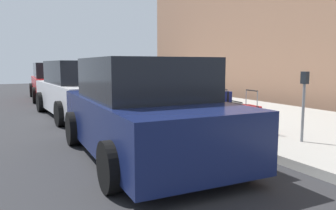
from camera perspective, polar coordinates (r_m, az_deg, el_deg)
ground_plane at (r=9.32m, az=-2.79°, el=-2.39°), size 40.00×40.00×0.00m
sidewalk_curb at (r=10.57m, az=9.67°, el=-0.97°), size 18.00×5.00×0.14m
suitcase_red_0 at (r=7.00m, az=14.20°, el=-2.31°), size 0.45×0.23×0.88m
suitcase_black_1 at (r=7.45m, az=11.83°, el=-1.78°), size 0.48×0.25×0.59m
suitcase_navy_2 at (r=7.86m, az=9.25°, el=-0.38°), size 0.48×0.26×0.83m
suitcase_maroon_3 at (r=8.26m, az=7.07°, el=-0.25°), size 0.37×0.21×0.93m
suitcase_silver_4 at (r=8.69m, az=5.40°, el=-0.49°), size 0.43×0.19×0.83m
suitcase_olive_5 at (r=9.10m, az=3.75°, el=0.52°), size 0.41×0.23×0.96m
suitcase_teal_6 at (r=9.51m, az=2.21°, el=0.33°), size 0.37×0.25×0.61m
fire_hydrant at (r=10.14m, az=0.00°, el=1.44°), size 0.39×0.21×0.76m
bollard_post at (r=10.53m, az=-1.96°, el=1.32°), size 0.13×0.13×0.67m
parking_meter at (r=6.35m, az=22.52°, el=1.40°), size 0.12×0.09×1.27m
parked_car_navy_0 at (r=5.46m, az=-4.24°, el=-1.06°), size 4.25×2.15×1.64m
parked_car_white_1 at (r=10.12m, az=-14.99°, el=2.48°), size 4.77×2.20×1.63m
parked_car_red_2 at (r=15.42m, az=-19.16°, el=3.79°), size 4.79×2.08×1.59m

